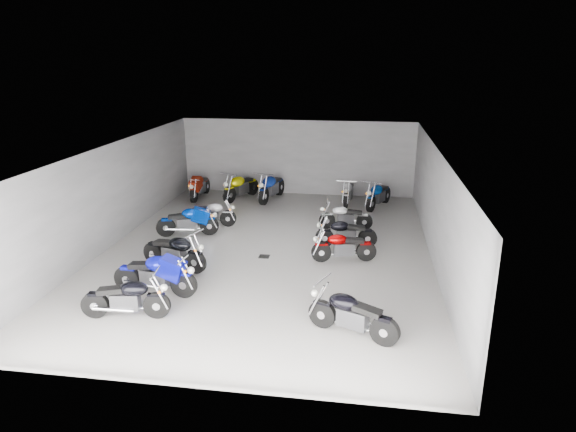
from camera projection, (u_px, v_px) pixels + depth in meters
The scene contains 20 objects.
ground at pixel (267, 251), 16.02m from camera, with size 14.00×14.00×0.00m, color gray.
wall_back at pixel (297, 158), 22.14m from camera, with size 10.00×0.10×3.20m, color gray.
wall_left at pixel (112, 195), 16.25m from camera, with size 0.10×14.00×3.20m, color gray.
wall_right at pixel (436, 209), 14.83m from camera, with size 0.10×14.00×3.20m, color gray.
ceiling at pixel (266, 148), 15.05m from camera, with size 10.00×14.00×0.04m, color black.
drain_grate at pixel (264, 256), 15.55m from camera, with size 0.32×0.32×0.01m, color black.
motorcycle_left_a at pixel (127, 298), 11.82m from camera, with size 2.07×0.49×0.91m.
motorcycle_left_b at pixel (156, 274), 12.97m from camera, with size 2.26×0.49×0.99m.
motorcycle_left_c at pixel (175, 251), 14.55m from camera, with size 2.09×0.81×0.95m.
motorcycle_left_e at pixel (188, 221), 17.21m from camera, with size 2.05×0.68×0.92m.
motorcycle_left_f at pixel (210, 214), 18.20m from camera, with size 1.92×0.41×0.84m.
motorcycle_right_a at pixel (352, 314), 11.05m from camera, with size 2.01×0.94×0.93m.
motorcycle_right_d at pixel (343, 246), 15.08m from camera, with size 1.91×0.56×0.85m.
motorcycle_right_e at pixel (345, 233), 16.20m from camera, with size 1.96×0.46×0.86m.
motorcycle_right_f at pixel (345, 217), 17.89m from camera, with size 1.87×0.39×0.82m.
motorcycle_back_a at pixel (200, 186), 21.73m from camera, with size 0.43×2.15×0.94m.
motorcycle_back_b at pixel (241, 187), 21.56m from camera, with size 1.07×2.12×0.99m.
motorcycle_back_c at pixel (271, 187), 21.41m from camera, with size 0.72×2.33×1.04m.
motorcycle_back_e at pixel (348, 192), 20.91m from camera, with size 0.45×2.05×0.90m.
motorcycle_back_f at pixel (378, 195), 20.38m from camera, with size 1.01×2.05×0.96m.
Camera 1 is at (2.87, -14.68, 5.87)m, focal length 32.00 mm.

